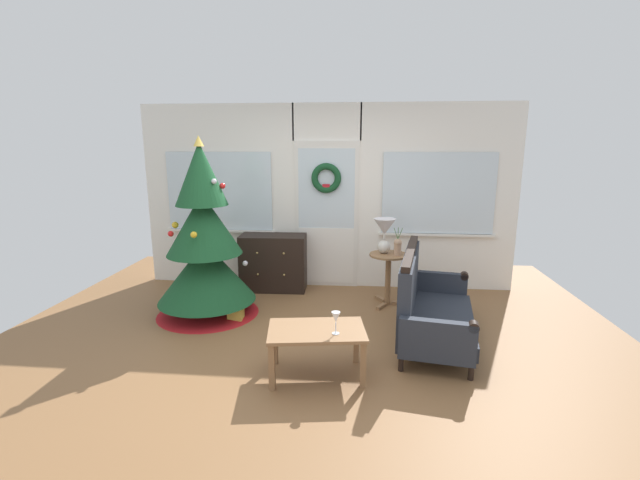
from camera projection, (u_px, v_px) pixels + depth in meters
name	position (u px, v px, depth m)	size (l,w,h in m)	color
ground_plane	(310.00, 349.00, 4.35)	(6.76, 6.76, 0.00)	brown
back_wall_with_door	(327.00, 197.00, 6.09)	(5.20, 0.19, 2.55)	white
christmas_tree	(205.00, 248.00, 5.10)	(1.21, 1.21, 2.10)	#4C331E
dresser_cabinet	(273.00, 262.00, 6.07)	(0.91, 0.47, 0.78)	black
settee_sofa	(427.00, 305.00, 4.50)	(0.95, 1.68, 0.96)	black
side_table	(388.00, 269.00, 5.47)	(0.50, 0.48, 0.66)	#8E6642
table_lamp	(385.00, 231.00, 5.41)	(0.28, 0.28, 0.44)	silver
flower_vase	(398.00, 246.00, 5.33)	(0.11, 0.10, 0.35)	tan
coffee_table	(317.00, 336.00, 3.79)	(0.91, 0.63, 0.43)	#8E6642
wine_glass	(336.00, 318.00, 3.65)	(0.08, 0.08, 0.20)	silver
gift_box	(236.00, 313.00, 5.05)	(0.17, 0.15, 0.17)	#D8C64C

